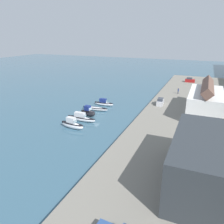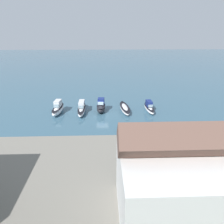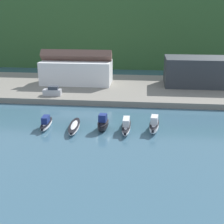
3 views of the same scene
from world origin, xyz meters
TOP-DOWN VIEW (x-y plane):
  - ground_plane at (0.00, 0.00)m, footprint 320.00×320.00m
  - quay_promenade at (0.00, 26.50)m, footprint 139.06×28.80m
  - harbor_clubhouse at (-10.84, 28.16)m, footprint 18.92×8.52m
  - yacht_club_building at (21.37, 29.35)m, footprint 17.42×10.31m
  - moored_boat_0 at (-10.17, -1.74)m, footprint 1.84×6.49m
  - moored_boat_1 at (-4.90, -2.14)m, footprint 2.39×8.13m
  - moored_boat_2 at (0.25, -1.69)m, footprint 2.24×4.71m
  - moored_boat_3 at (4.39, -1.55)m, footprint 1.60×8.27m
  - moored_boat_4 at (9.33, -1.11)m, footprint 2.32×6.58m
  - parked_car_0 at (-53.01, 21.17)m, footprint 1.86×4.23m
  - parked_car_2 at (-13.99, 15.60)m, footprint 4.29×2.03m
  - person_on_quay at (-30.10, 18.91)m, footprint 0.40×0.40m

SIDE VIEW (x-z plane):
  - ground_plane at x=0.00m, z-range 0.00..0.00m
  - moored_boat_1 at x=-4.90m, z-range 0.04..1.03m
  - quay_promenade at x=0.00m, z-range 0.00..1.27m
  - moored_boat_0 at x=-10.17m, z-range -0.32..1.94m
  - moored_boat_3 at x=4.39m, z-range -0.34..2.07m
  - moored_boat_4 at x=9.33m, z-range -0.37..2.44m
  - moored_boat_2 at x=0.25m, z-range -0.38..2.61m
  - parked_car_0 at x=-53.01m, z-range 1.11..3.27m
  - parked_car_2 at x=-13.99m, z-range 1.11..3.27m
  - person_on_quay at x=-30.10m, z-range 1.30..3.44m
  - harbor_clubhouse at x=-10.84m, z-range 0.14..9.24m
  - yacht_club_building at x=21.37m, z-range 1.27..8.60m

